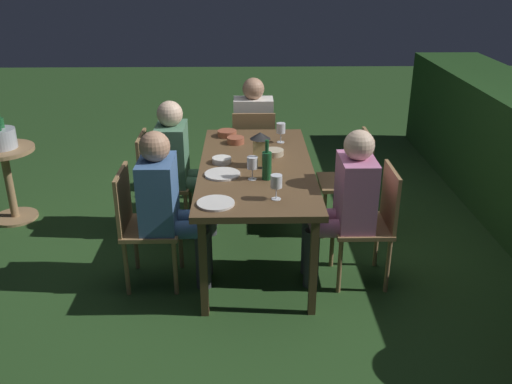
# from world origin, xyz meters

# --- Properties ---
(ground_plane) EXTENTS (16.00, 16.00, 0.00)m
(ground_plane) POSITION_xyz_m (0.00, 0.00, 0.00)
(ground_plane) COLOR #26471E
(dining_table) EXTENTS (1.82, 0.85, 0.76)m
(dining_table) POSITION_xyz_m (0.00, 0.00, 0.70)
(dining_table) COLOR brown
(dining_table) RESTS_ON ground
(chair_side_right_a) EXTENTS (0.42, 0.40, 0.87)m
(chair_side_right_a) POSITION_xyz_m (-0.41, 0.82, 0.49)
(chair_side_right_a) COLOR #937047
(chair_side_right_a) RESTS_ON ground
(chair_side_left_a) EXTENTS (0.42, 0.40, 0.87)m
(chair_side_left_a) POSITION_xyz_m (-0.41, -0.82, 0.49)
(chair_side_left_a) COLOR #937047
(chair_side_left_a) RESTS_ON ground
(person_in_green) EXTENTS (0.38, 0.47, 1.15)m
(person_in_green) POSITION_xyz_m (-0.41, -0.62, 0.64)
(person_in_green) COLOR #4C7A5B
(person_in_green) RESTS_ON ground
(chair_head_near) EXTENTS (0.40, 0.42, 0.87)m
(chair_head_near) POSITION_xyz_m (-1.16, 0.00, 0.49)
(chair_head_near) COLOR #937047
(chair_head_near) RESTS_ON ground
(person_in_cream) EXTENTS (0.48, 0.38, 1.15)m
(person_in_cream) POSITION_xyz_m (-1.35, 0.00, 0.64)
(person_in_cream) COLOR white
(person_in_cream) RESTS_ON ground
(chair_side_left_b) EXTENTS (0.42, 0.40, 0.87)m
(chair_side_left_b) POSITION_xyz_m (0.41, -0.82, 0.49)
(chair_side_left_b) COLOR #937047
(chair_side_left_b) RESTS_ON ground
(person_in_blue) EXTENTS (0.38, 0.47, 1.15)m
(person_in_blue) POSITION_xyz_m (0.41, -0.62, 0.64)
(person_in_blue) COLOR #426699
(person_in_blue) RESTS_ON ground
(chair_side_right_b) EXTENTS (0.42, 0.40, 0.87)m
(chair_side_right_b) POSITION_xyz_m (0.41, 0.82, 0.49)
(chair_side_right_b) COLOR #937047
(chair_side_right_b) RESTS_ON ground
(person_in_pink) EXTENTS (0.38, 0.47, 1.15)m
(person_in_pink) POSITION_xyz_m (0.41, 0.62, 0.64)
(person_in_pink) COLOR #C675A3
(person_in_pink) RESTS_ON ground
(lantern_centerpiece) EXTENTS (0.15, 0.15, 0.27)m
(lantern_centerpiece) POSITION_xyz_m (0.03, 0.03, 0.90)
(lantern_centerpiece) COLOR black
(lantern_centerpiece) RESTS_ON dining_table
(green_bottle_on_table) EXTENTS (0.07, 0.07, 0.29)m
(green_bottle_on_table) POSITION_xyz_m (0.29, 0.07, 0.87)
(green_bottle_on_table) COLOR #195128
(green_bottle_on_table) RESTS_ON dining_table
(wine_glass_a) EXTENTS (0.08, 0.08, 0.17)m
(wine_glass_a) POSITION_xyz_m (0.64, 0.12, 0.87)
(wine_glass_a) COLOR silver
(wine_glass_a) RESTS_ON dining_table
(wine_glass_b) EXTENTS (0.08, 0.08, 0.17)m
(wine_glass_b) POSITION_xyz_m (-0.53, 0.22, 0.87)
(wine_glass_b) COLOR silver
(wine_glass_b) RESTS_ON dining_table
(wine_glass_c) EXTENTS (0.08, 0.08, 0.17)m
(wine_glass_c) POSITION_xyz_m (0.30, -0.03, 0.87)
(wine_glass_c) COLOR silver
(wine_glass_c) RESTS_ON dining_table
(plate_a) EXTENTS (0.26, 0.26, 0.01)m
(plate_a) POSITION_xyz_m (0.21, -0.25, 0.76)
(plate_a) COLOR silver
(plate_a) RESTS_ON dining_table
(plate_b) EXTENTS (0.24, 0.24, 0.01)m
(plate_b) POSITION_xyz_m (0.72, -0.27, 0.76)
(plate_b) COLOR silver
(plate_b) RESTS_ON dining_table
(bowl_olives) EXTENTS (0.15, 0.15, 0.05)m
(bowl_olives) POSITION_xyz_m (-0.52, -0.16, 0.78)
(bowl_olives) COLOR #9E5138
(bowl_olives) RESTS_ON dining_table
(bowl_bread) EXTENTS (0.16, 0.16, 0.05)m
(bowl_bread) POSITION_xyz_m (-0.21, 0.15, 0.78)
(bowl_bread) COLOR #BCAD8E
(bowl_bread) RESTS_ON dining_table
(bowl_salad) EXTENTS (0.17, 0.17, 0.05)m
(bowl_salad) POSITION_xyz_m (-0.71, -0.24, 0.78)
(bowl_salad) COLOR #9E5138
(bowl_salad) RESTS_ON dining_table
(bowl_dip) EXTENTS (0.15, 0.15, 0.04)m
(bowl_dip) POSITION_xyz_m (-0.05, -0.26, 0.78)
(bowl_dip) COLOR silver
(bowl_dip) RESTS_ON dining_table
(side_table) EXTENTS (0.53, 0.53, 0.68)m
(side_table) POSITION_xyz_m (-0.66, -2.19, 0.45)
(side_table) COLOR #9E7A51
(side_table) RESTS_ON ground
(ice_bucket) EXTENTS (0.26, 0.26, 0.34)m
(ice_bucket) POSITION_xyz_m (-0.66, -2.19, 0.78)
(ice_bucket) COLOR #B2B7BF
(ice_bucket) RESTS_ON side_table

